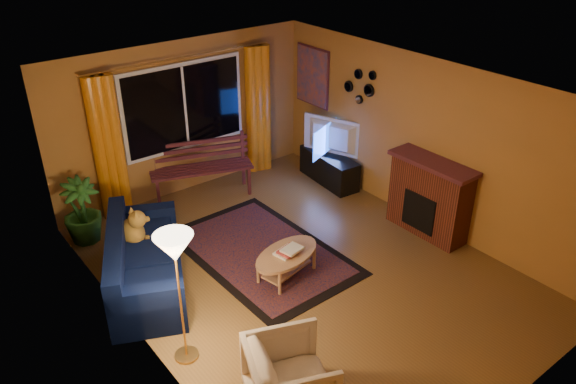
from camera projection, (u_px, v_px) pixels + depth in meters
floor at (302, 270)px, 7.53m from camera, size 4.50×6.00×0.02m
ceiling at (304, 88)px, 6.33m from camera, size 4.50×6.00×0.02m
wall_back at (184, 118)px, 9.01m from camera, size 4.50×0.02×2.50m
wall_left at (132, 251)px, 5.71m from camera, size 0.02×6.00×2.50m
wall_right at (423, 142)px, 8.16m from camera, size 0.02×6.00×2.50m
window at (185, 107)px, 8.87m from camera, size 2.00×0.02×1.30m
curtain_rod at (182, 58)px, 8.46m from camera, size 3.20×0.03×0.03m
curtain_left at (108, 149)px, 8.25m from camera, size 0.36×0.36×2.24m
curtain_right at (257, 110)px, 9.72m from camera, size 0.36×0.36×2.24m
bench at (203, 182)px, 9.22m from camera, size 1.71×1.02×0.49m
potted_plant at (82, 211)px, 7.93m from camera, size 0.63×0.63×0.96m
sofa at (146, 260)px, 7.02m from camera, size 1.62×2.18×0.81m
dog at (132, 228)px, 7.25m from camera, size 0.34×0.45×0.47m
armchair at (290, 375)px, 5.36m from camera, size 0.97×1.00×0.81m
floor_lamp at (180, 299)px, 5.75m from camera, size 0.33×0.33×1.58m
rug at (262, 252)px, 7.86m from camera, size 1.73×2.69×0.02m
coffee_table at (287, 265)px, 7.30m from camera, size 1.20×1.20×0.37m
tv_console at (329, 168)px, 9.67m from camera, size 0.52×1.25×0.51m
television at (330, 138)px, 9.39m from camera, size 0.53×1.07×0.63m
fireplace at (429, 199)px, 8.10m from camera, size 0.40×1.20×1.10m
mirror_cluster at (360, 84)px, 8.77m from camera, size 0.06×0.60×0.56m
painting at (312, 76)px, 9.64m from camera, size 0.04×0.76×0.96m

